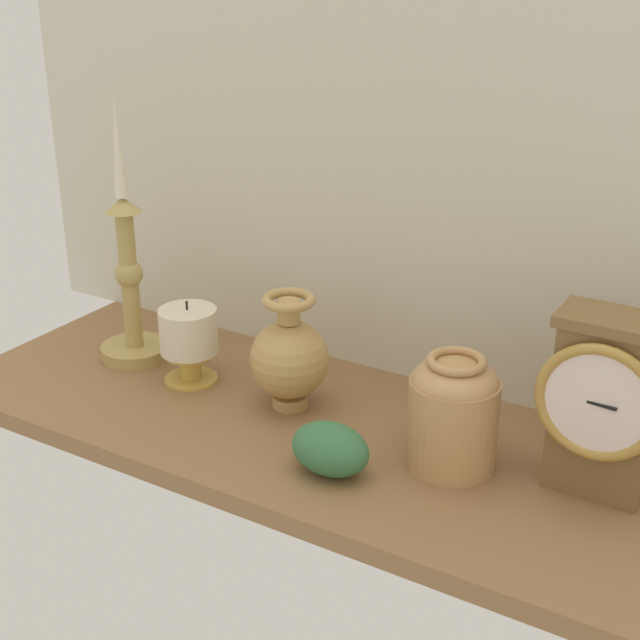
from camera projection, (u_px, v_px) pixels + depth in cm
name	position (u px, v px, depth cm)	size (l,w,h in cm)	color
ground_plane	(321.00, 434.00, 112.09)	(100.00, 36.00, 2.40)	olive
back_wall	(398.00, 134.00, 113.47)	(120.00, 2.00, 65.00)	beige
mantel_clock	(604.00, 403.00, 94.70)	(12.99, 7.80, 20.19)	brown
candlestick_tall_left	(130.00, 285.00, 125.48)	(9.70, 9.70, 37.47)	tan
brass_vase_bulbous	(289.00, 357.00, 113.44)	(10.02, 10.02, 15.16)	tan
brass_vase_jar	(452.00, 411.00, 100.51)	(10.17, 10.17, 13.45)	tan
pillar_candle_front	(189.00, 339.00, 120.62)	(7.74, 7.74, 11.45)	gold
ivy_sprig	(330.00, 449.00, 100.75)	(9.26, 6.48, 5.97)	#366D42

